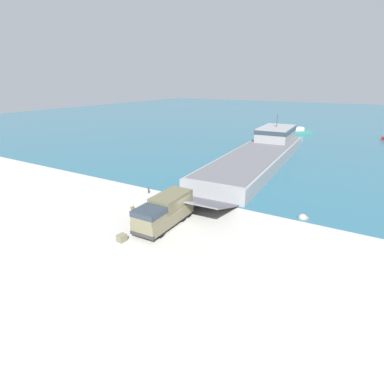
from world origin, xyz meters
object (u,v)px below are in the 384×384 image
at_px(landing_craft, 262,152).
at_px(military_truck, 164,211).
at_px(soldier_on_ramp, 133,212).
at_px(moored_boat_a, 296,132).
at_px(mooring_bollard, 149,190).
at_px(cargo_crate, 122,238).

distance_m(landing_craft, military_truck, 28.46).
height_order(military_truck, soldier_on_ramp, military_truck).
distance_m(moored_boat_a, mooring_bollard, 54.54).
height_order(military_truck, mooring_bollard, military_truck).
bearing_deg(landing_craft, moored_boat_a, 89.47).
height_order(landing_craft, moored_boat_a, landing_craft).
bearing_deg(landing_craft, soldier_on_ramp, -98.48).
height_order(landing_craft, soldier_on_ramp, landing_craft).
height_order(landing_craft, cargo_crate, landing_craft).
xyz_separation_m(military_truck, moored_boat_a, (-0.85, 60.37, -0.94)).
distance_m(military_truck, soldier_on_ramp, 3.18).
bearing_deg(moored_boat_a, soldier_on_ramp, 139.51).
bearing_deg(military_truck, cargo_crate, -18.65).
height_order(military_truck, cargo_crate, military_truck).
relative_size(soldier_on_ramp, cargo_crate, 2.46).
distance_m(landing_craft, mooring_bollard, 23.37).
bearing_deg(moored_boat_a, cargo_crate, 141.02).
bearing_deg(mooring_bollard, moored_boat_a, 83.83).
bearing_deg(landing_craft, military_truck, -92.67).
distance_m(mooring_bollard, cargo_crate, 11.74).
xyz_separation_m(landing_craft, moored_boat_a, (-1.01, 31.92, -1.06)).
relative_size(landing_craft, cargo_crate, 57.40).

